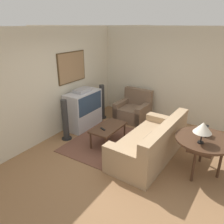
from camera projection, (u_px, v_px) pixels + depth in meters
The scene contains 14 objects.
ground_plane at pixel (124, 159), 4.76m from camera, with size 12.00×12.00×0.00m, color #8E6642.
wall_back at pixel (49, 85), 5.31m from camera, with size 12.00×0.10×2.70m.
wall_right at pixel (169, 75), 6.32m from camera, with size 0.06×12.00×2.70m.
area_rug at pixel (108, 142), 5.42m from camera, with size 2.02×1.69×0.01m.
tv at pixel (83, 109), 6.08m from camera, with size 1.07×0.53×1.12m.
couch at pixel (151, 144), 4.74m from camera, with size 2.15×1.06×0.88m.
armchair at pixel (133, 110), 6.68m from camera, with size 0.90×0.94×0.89m.
coffee_table at pixel (108, 129), 5.24m from camera, with size 0.96×0.52×0.46m.
console_table at pixel (204, 142), 4.11m from camera, with size 1.06×1.06×0.74m.
table_lamp at pixel (203, 128), 3.83m from camera, with size 0.32×0.32×0.41m.
mantel_clock at pixel (205, 131), 4.18m from camera, with size 0.18×0.10×0.19m.
remote at pixel (103, 129), 5.08m from camera, with size 0.10×0.16×0.02m.
speaker_tower_left at pixel (65, 121), 5.42m from camera, with size 0.26×0.26×1.05m.
speaker_tower_right at pixel (102, 103), 6.69m from camera, with size 0.26×0.26×1.05m.
Camera 1 is at (-3.55, -1.92, 2.74)m, focal length 35.00 mm.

